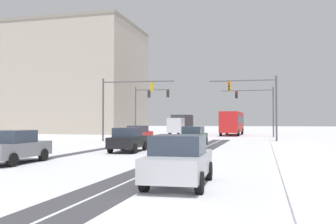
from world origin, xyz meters
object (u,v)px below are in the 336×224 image
object	(u,v)px
traffic_signal_near_right	(257,97)
car_silver_fifth	(179,160)
bus_oncoming	(232,122)
box_truck_delivery	(181,124)
car_black_third	(128,140)
car_dark_green_second	(193,136)
car_red_lead	(138,134)
office_building_far_left_block	(65,80)
car_grey_fourth	(14,147)
traffic_signal_far_right	(258,103)
traffic_signal_far_left	(147,102)
traffic_signal_near_left	(123,97)

from	to	relation	value
traffic_signal_near_right	car_silver_fifth	bearing A→B (deg)	-94.48
bus_oncoming	box_truck_delivery	xyz separation A→B (m)	(-7.62, -0.53, -0.36)
car_black_third	bus_oncoming	bearing A→B (deg)	82.08
box_truck_delivery	car_dark_green_second	bearing A→B (deg)	-74.89
car_red_lead	office_building_far_left_block	size ratio (longest dim) A/B	0.16
car_grey_fourth	office_building_far_left_block	size ratio (longest dim) A/B	0.16
traffic_signal_far_right	bus_oncoming	xyz separation A→B (m)	(-3.78, 5.38, -2.48)
box_truck_delivery	car_grey_fourth	bearing A→B (deg)	-89.56
car_silver_fifth	office_building_far_left_block	size ratio (longest dim) A/B	0.16
car_red_lead	car_silver_fifth	distance (m)	24.88
car_grey_fourth	traffic_signal_far_right	bearing A→B (deg)	71.82
car_grey_fourth	car_silver_fifth	size ratio (longest dim) A/B	1.00
traffic_signal_far_left	car_silver_fifth	size ratio (longest dim) A/B	1.56
car_grey_fourth	car_silver_fifth	bearing A→B (deg)	-23.33
traffic_signal_near_left	bus_oncoming	xyz separation A→B (m)	(9.51, 19.30, -2.52)
car_grey_fourth	car_silver_fifth	world-z (taller)	same
car_dark_green_second	car_grey_fourth	size ratio (longest dim) A/B	1.00
traffic_signal_near_right	office_building_far_left_block	xyz separation A→B (m)	(-34.18, 22.36, 4.97)
car_red_lead	car_grey_fourth	bearing A→B (deg)	-89.30
bus_oncoming	car_red_lead	bearing A→B (deg)	-110.58
traffic_signal_near_right	box_truck_delivery	xyz separation A→B (m)	(-11.48, 16.98, -2.83)
traffic_signal_near_right	office_building_far_left_block	bearing A→B (deg)	146.81
traffic_signal_far_right	box_truck_delivery	world-z (taller)	traffic_signal_far_right
car_red_lead	car_black_third	size ratio (longest dim) A/B	0.99
traffic_signal_far_right	car_black_third	world-z (taller)	traffic_signal_far_right
car_dark_green_second	car_black_third	distance (m)	8.02
car_black_third	traffic_signal_near_right	bearing A→B (deg)	59.34
car_black_third	office_building_far_left_block	xyz separation A→B (m)	(-25.95, 36.23, 8.61)
car_red_lead	office_building_far_left_block	bearing A→B (deg)	132.34
traffic_signal_near_left	office_building_far_left_block	world-z (taller)	office_building_far_left_block
bus_oncoming	box_truck_delivery	world-z (taller)	bus_oncoming
office_building_far_left_block	traffic_signal_far_left	bearing A→B (deg)	-35.17
car_grey_fourth	traffic_signal_near_left	bearing A→B (deg)	96.25
traffic_signal_far_left	car_black_third	size ratio (longest dim) A/B	1.55
car_black_third	car_grey_fourth	bearing A→B (deg)	-110.70
traffic_signal_far_left	traffic_signal_near_left	size ratio (longest dim) A/B	0.86
car_dark_green_second	box_truck_delivery	xyz separation A→B (m)	(-6.33, 23.45, 0.82)
car_dark_green_second	car_silver_fifth	size ratio (longest dim) A/B	1.00
traffic_signal_far_left	car_grey_fourth	distance (m)	30.18
traffic_signal_far_right	car_silver_fifth	xyz separation A→B (m)	(-1.93, -37.79, -3.66)
traffic_signal_near_left	car_silver_fifth	xyz separation A→B (m)	(11.36, -23.87, -3.70)
car_black_third	car_silver_fifth	xyz separation A→B (m)	(6.22, -11.79, 0.00)
car_grey_fourth	traffic_signal_far_left	bearing A→B (deg)	95.31
car_dark_green_second	car_black_third	bearing A→B (deg)	-112.57
traffic_signal_far_left	bus_oncoming	xyz separation A→B (m)	(10.10, 9.40, -2.59)
office_building_far_left_block	bus_oncoming	bearing A→B (deg)	-9.08
traffic_signal_near_left	bus_oncoming	world-z (taller)	traffic_signal_near_left
car_grey_fourth	car_black_third	bearing A→B (deg)	69.30
office_building_far_left_block	car_red_lead	bearing A→B (deg)	-47.66
car_dark_green_second	box_truck_delivery	distance (m)	24.31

